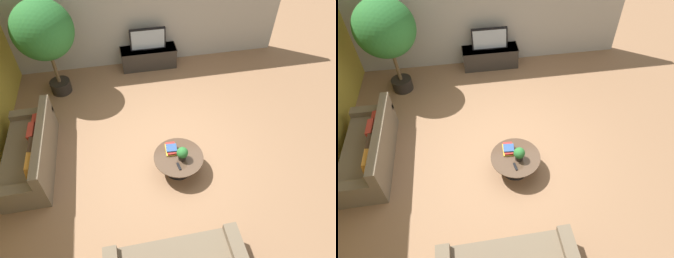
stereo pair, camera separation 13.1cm
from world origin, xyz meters
The scene contains 10 objects.
ground_plane centered at (0.00, 0.00, 0.00)m, with size 24.00×24.00×0.00m, color #8C6647.
back_wall_stone centered at (0.00, 3.26, 1.50)m, with size 7.40×0.12×3.00m, color #A39E93.
media_console centered at (0.14, 2.94, 0.28)m, with size 1.45×0.50×0.53m.
television centered at (0.14, 2.94, 0.81)m, with size 0.91×0.13×0.56m.
coffee_table centered at (0.17, -0.56, 0.28)m, with size 0.92×0.92×0.40m.
couch_by_wall centered at (-2.52, 0.12, 0.29)m, with size 0.84×2.07×0.84m.
potted_palm_tall centered at (-2.12, 2.31, 1.58)m, with size 1.29×1.29×2.25m.
potted_plant_tabletop centered at (0.22, -0.61, 0.55)m, with size 0.21×0.21×0.27m.
book_stack centered at (0.06, -0.38, 0.44)m, with size 0.22×0.30×0.09m.
remote_black centered at (0.12, -0.78, 0.41)m, with size 0.04×0.16×0.02m, color black.
Camera 1 is at (-0.68, -3.85, 4.73)m, focal length 32.00 mm.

